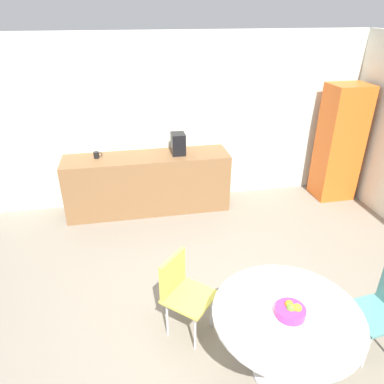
{
  "coord_description": "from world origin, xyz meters",
  "views": [
    {
      "loc": [
        -0.79,
        -2.38,
        2.88
      ],
      "look_at": [
        -0.1,
        1.28,
        0.95
      ],
      "focal_mm": 33.54,
      "sensor_mm": 36.0,
      "label": 1
    }
  ],
  "objects_px": {
    "chair_yellow": "(181,286)",
    "fruit_bowl": "(291,310)",
    "round_table": "(286,324)",
    "locker_cabinet": "(339,143)",
    "mug_white": "(97,155)",
    "coffee_maker": "(178,144)"
  },
  "relations": [
    {
      "from": "locker_cabinet",
      "to": "chair_yellow",
      "type": "bearing_deg",
      "value": -141.52
    },
    {
      "from": "fruit_bowl",
      "to": "coffee_maker",
      "type": "distance_m",
      "value": 3.2
    },
    {
      "from": "chair_yellow",
      "to": "coffee_maker",
      "type": "height_order",
      "value": "coffee_maker"
    },
    {
      "from": "round_table",
      "to": "coffee_maker",
      "type": "xyz_separation_m",
      "value": [
        -0.39,
        3.14,
        0.45
      ]
    },
    {
      "from": "chair_yellow",
      "to": "fruit_bowl",
      "type": "distance_m",
      "value": 1.06
    },
    {
      "from": "chair_yellow",
      "to": "coffee_maker",
      "type": "xyz_separation_m",
      "value": [
        0.36,
        2.46,
        0.54
      ]
    },
    {
      "from": "locker_cabinet",
      "to": "round_table",
      "type": "bearing_deg",
      "value": -126.09
    },
    {
      "from": "fruit_bowl",
      "to": "round_table",
      "type": "bearing_deg",
      "value": 122.98
    },
    {
      "from": "locker_cabinet",
      "to": "mug_white",
      "type": "relative_size",
      "value": 14.42
    },
    {
      "from": "round_table",
      "to": "fruit_bowl",
      "type": "height_order",
      "value": "fruit_bowl"
    },
    {
      "from": "round_table",
      "to": "fruit_bowl",
      "type": "xyz_separation_m",
      "value": [
        0.01,
        -0.02,
        0.17
      ]
    },
    {
      "from": "mug_white",
      "to": "coffee_maker",
      "type": "bearing_deg",
      "value": -2.67
    },
    {
      "from": "locker_cabinet",
      "to": "fruit_bowl",
      "type": "bearing_deg",
      "value": -125.8
    },
    {
      "from": "round_table",
      "to": "coffee_maker",
      "type": "bearing_deg",
      "value": 97.0
    },
    {
      "from": "round_table",
      "to": "fruit_bowl",
      "type": "distance_m",
      "value": 0.17
    },
    {
      "from": "coffee_maker",
      "to": "mug_white",
      "type": "bearing_deg",
      "value": 177.33
    },
    {
      "from": "mug_white",
      "to": "coffee_maker",
      "type": "relative_size",
      "value": 0.4
    },
    {
      "from": "chair_yellow",
      "to": "locker_cabinet",
      "type": "bearing_deg",
      "value": 38.48
    },
    {
      "from": "round_table",
      "to": "chair_yellow",
      "type": "relative_size",
      "value": 1.44
    },
    {
      "from": "chair_yellow",
      "to": "fruit_bowl",
      "type": "bearing_deg",
      "value": -42.84
    },
    {
      "from": "chair_yellow",
      "to": "coffee_maker",
      "type": "relative_size",
      "value": 2.59
    },
    {
      "from": "locker_cabinet",
      "to": "mug_white",
      "type": "distance_m",
      "value": 3.81
    }
  ]
}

